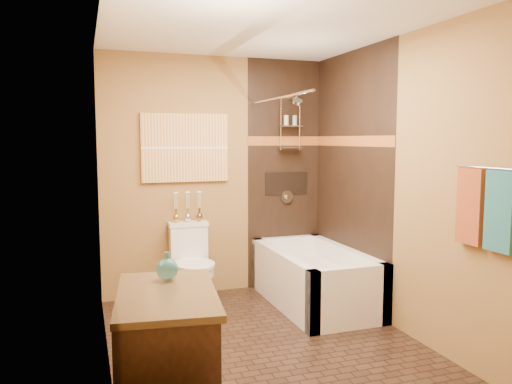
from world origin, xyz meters
name	(u,v)px	position (x,y,z in m)	size (l,w,h in m)	color
floor	(265,343)	(0.00, 0.00, 0.00)	(3.00, 3.00, 0.00)	black
wall_left	(104,195)	(-1.20, 0.00, 1.25)	(0.02, 3.00, 2.50)	#9C693C
wall_right	(396,185)	(1.20, 0.00, 1.25)	(0.02, 3.00, 2.50)	#9C693C
wall_back	(216,176)	(0.00, 1.50, 1.25)	(2.40, 0.02, 2.50)	#9C693C
wall_front	(369,217)	(0.00, -1.50, 1.25)	(2.40, 0.02, 2.50)	#9C693C
ceiling	(265,24)	(0.00, 0.00, 2.50)	(3.00, 3.00, 0.00)	silver
alcove_tile_back	(284,174)	(0.78, 1.49, 1.25)	(0.85, 0.01, 2.50)	black
alcove_tile_right	(351,178)	(1.19, 0.75, 1.25)	(0.01, 1.50, 2.50)	black
mosaic_band_back	(285,141)	(0.78, 1.48, 1.62)	(0.85, 0.01, 0.10)	brown
mosaic_band_right	(350,141)	(1.18, 0.75, 1.62)	(0.01, 1.50, 0.10)	brown
alcove_niche	(286,183)	(0.80, 1.48, 1.15)	(0.50, 0.01, 0.25)	black
shower_fixtures	(290,137)	(0.80, 1.38, 1.67)	(0.24, 0.33, 1.16)	silver
curtain_rod	(278,98)	(0.40, 0.75, 2.02)	(0.03, 0.03, 1.55)	silver
towel_bar	(486,168)	(1.15, -1.05, 1.45)	(0.02, 0.02, 0.55)	silver
towel_teal	(500,212)	(1.16, -1.18, 1.18)	(0.05, 0.22, 0.52)	#21676E
towel_rust	(470,206)	(1.16, -0.92, 1.18)	(0.05, 0.22, 0.52)	#99361B
sunset_painting	(185,148)	(-0.33, 1.48, 1.55)	(0.90, 0.04, 0.70)	orange
vanity_mirror	(112,165)	(-1.19, -0.91, 1.50)	(0.01, 1.00, 0.90)	white
bathtub	(314,282)	(0.80, 0.75, 0.22)	(0.80, 1.50, 0.55)	white
toilet	(192,263)	(-0.33, 1.21, 0.40)	(0.41, 0.60, 0.79)	white
vanity	(166,359)	(-0.92, -0.91, 0.40)	(0.65, 0.95, 0.79)	black
teal_bottle	(167,266)	(-0.87, -0.67, 0.87)	(0.13, 0.13, 0.21)	teal
bud_vases	(188,206)	(-0.33, 1.39, 0.96)	(0.31, 0.06, 0.30)	#B98C39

